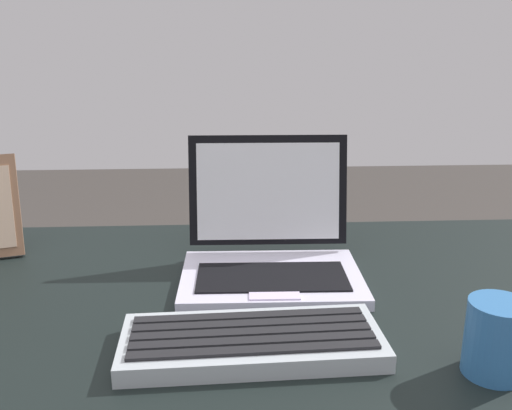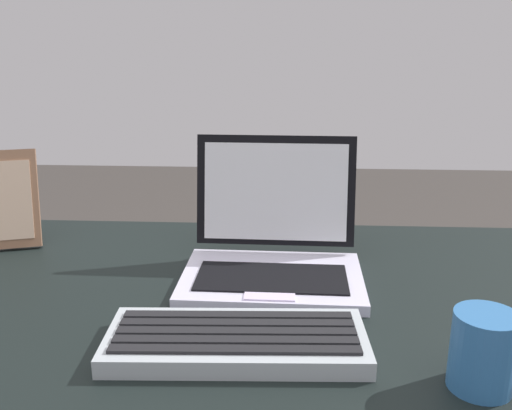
% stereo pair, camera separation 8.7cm
% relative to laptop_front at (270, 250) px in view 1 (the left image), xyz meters
% --- Properties ---
extents(desk, '(1.66, 0.74, 0.73)m').
position_rel_laptop_front_xyz_m(desk, '(-0.06, -0.10, -0.15)').
color(desk, black).
rests_on(desk, ground).
extents(laptop_front, '(0.30, 0.25, 0.22)m').
position_rel_laptop_front_xyz_m(laptop_front, '(0.00, 0.00, 0.00)').
color(laptop_front, silver).
rests_on(laptop_front, desk).
extents(external_keyboard, '(0.34, 0.15, 0.03)m').
position_rel_laptop_front_xyz_m(external_keyboard, '(-0.04, -0.24, -0.03)').
color(external_keyboard, '#B3BCC2').
rests_on(external_keyboard, desk).
extents(coffee_mug, '(0.11, 0.07, 0.09)m').
position_rel_laptop_front_xyz_m(coffee_mug, '(0.25, -0.30, 0.00)').
color(coffee_mug, '#316DAE').
rests_on(coffee_mug, desk).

